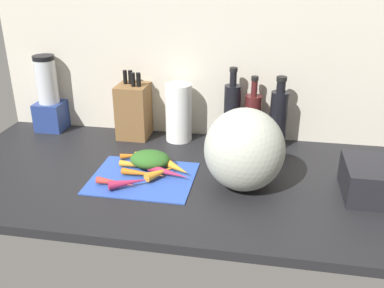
% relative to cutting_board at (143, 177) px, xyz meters
% --- Properties ---
extents(ground_plane, '(1.70, 0.80, 0.03)m').
position_rel_cutting_board_xyz_m(ground_plane, '(0.13, 0.06, -0.02)').
color(ground_plane, black).
extents(wall_back, '(1.70, 0.03, 0.60)m').
position_rel_cutting_board_xyz_m(wall_back, '(0.13, 0.44, 0.30)').
color(wall_back, beige).
rests_on(wall_back, ground_plane).
extents(cutting_board, '(0.35, 0.29, 0.01)m').
position_rel_cutting_board_xyz_m(cutting_board, '(0.00, 0.00, 0.00)').
color(cutting_board, '#2D51B7').
rests_on(cutting_board, ground_plane).
extents(carrot_0, '(0.10, 0.11, 0.03)m').
position_rel_cutting_board_xyz_m(carrot_0, '(0.06, 0.01, 0.02)').
color(carrot_0, orange).
rests_on(carrot_0, cutting_board).
extents(carrot_1, '(0.12, 0.10, 0.04)m').
position_rel_cutting_board_xyz_m(carrot_1, '(0.10, 0.05, 0.02)').
color(carrot_1, orange).
rests_on(carrot_1, cutting_board).
extents(carrot_2, '(0.13, 0.04, 0.02)m').
position_rel_cutting_board_xyz_m(carrot_2, '(-0.07, -0.08, 0.02)').
color(carrot_2, red).
rests_on(carrot_2, cutting_board).
extents(carrot_3, '(0.11, 0.05, 0.02)m').
position_rel_cutting_board_xyz_m(carrot_3, '(-0.02, 0.13, 0.01)').
color(carrot_3, orange).
rests_on(carrot_3, cutting_board).
extents(carrot_4, '(0.15, 0.03, 0.02)m').
position_rel_cutting_board_xyz_m(carrot_4, '(-0.03, 0.06, 0.02)').
color(carrot_4, orange).
rests_on(carrot_4, cutting_board).
extents(carrot_5, '(0.13, 0.09, 0.03)m').
position_rel_cutting_board_xyz_m(carrot_5, '(-0.03, -0.08, 0.02)').
color(carrot_5, '#B2264C').
rests_on(carrot_5, cutting_board).
extents(carrot_6, '(0.15, 0.08, 0.03)m').
position_rel_cutting_board_xyz_m(carrot_6, '(0.09, 0.02, 0.02)').
color(carrot_6, '#B2264C').
rests_on(carrot_6, cutting_board).
extents(carrot_7, '(0.16, 0.03, 0.02)m').
position_rel_cutting_board_xyz_m(carrot_7, '(0.00, -0.00, 0.02)').
color(carrot_7, orange).
rests_on(carrot_7, cutting_board).
extents(carrot_8, '(0.10, 0.06, 0.02)m').
position_rel_cutting_board_xyz_m(carrot_8, '(-0.07, 0.13, 0.01)').
color(carrot_8, orange).
rests_on(carrot_8, cutting_board).
extents(carrot_greens_pile, '(0.14, 0.11, 0.06)m').
position_rel_cutting_board_xyz_m(carrot_greens_pile, '(0.01, 0.07, 0.03)').
color(carrot_greens_pile, '#2D6023').
rests_on(carrot_greens_pile, cutting_board).
extents(winter_squash, '(0.26, 0.25, 0.27)m').
position_rel_cutting_board_xyz_m(winter_squash, '(0.34, 0.00, 0.13)').
color(winter_squash, '#B2B7A8').
rests_on(winter_squash, ground_plane).
extents(knife_block, '(0.12, 0.13, 0.28)m').
position_rel_cutting_board_xyz_m(knife_block, '(-0.14, 0.36, 0.11)').
color(knife_block, brown).
rests_on(knife_block, ground_plane).
extents(blender_appliance, '(0.12, 0.12, 0.32)m').
position_rel_cutting_board_xyz_m(blender_appliance, '(-0.52, 0.37, 0.13)').
color(blender_appliance, navy).
rests_on(blender_appliance, ground_plane).
extents(paper_towel_roll, '(0.10, 0.10, 0.24)m').
position_rel_cutting_board_xyz_m(paper_towel_roll, '(0.05, 0.35, 0.11)').
color(paper_towel_roll, white).
rests_on(paper_towel_roll, ground_plane).
extents(bottle_0, '(0.07, 0.07, 0.31)m').
position_rel_cutting_board_xyz_m(bottle_0, '(0.27, 0.36, 0.12)').
color(bottle_0, black).
rests_on(bottle_0, ground_plane).
extents(bottle_1, '(0.07, 0.07, 0.28)m').
position_rel_cutting_board_xyz_m(bottle_1, '(0.35, 0.37, 0.10)').
color(bottle_1, '#471919').
rests_on(bottle_1, ground_plane).
extents(bottle_2, '(0.07, 0.07, 0.29)m').
position_rel_cutting_board_xyz_m(bottle_2, '(0.45, 0.35, 0.12)').
color(bottle_2, black).
rests_on(bottle_2, ground_plane).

